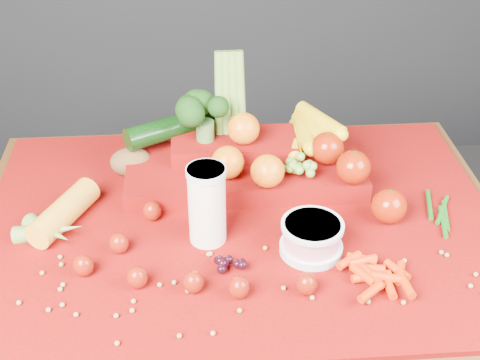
{
  "coord_description": "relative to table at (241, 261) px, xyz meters",
  "views": [
    {
      "loc": [
        -0.08,
        -1.09,
        1.59
      ],
      "look_at": [
        0.0,
        0.02,
        0.85
      ],
      "focal_mm": 50.0,
      "sensor_mm": 36.0,
      "label": 1
    }
  ],
  "objects": [
    {
      "name": "red_cloth",
      "position": [
        0.0,
        0.0,
        0.1
      ],
      "size": [
        1.05,
        0.75,
        0.01
      ],
      "primitive_type": "cube",
      "color": "#710C03",
      "rests_on": "table"
    },
    {
      "name": "green_bean_pile",
      "position": [
        0.41,
        -0.01,
        0.11
      ],
      "size": [
        0.14,
        0.12,
        0.01
      ],
      "primitive_type": null,
      "color": "#155B14",
      "rests_on": "red_cloth"
    },
    {
      "name": "produce_mound",
      "position": [
        0.04,
        0.16,
        0.17
      ],
      "size": [
        0.58,
        0.37,
        0.27
      ],
      "color": "#710C03",
      "rests_on": "red_cloth"
    },
    {
      "name": "soybean_scatter",
      "position": [
        0.0,
        -0.2,
        0.11
      ],
      "size": [
        0.84,
        0.24,
        0.01
      ],
      "primitive_type": null,
      "color": "olive",
      "rests_on": "red_cloth"
    },
    {
      "name": "milk_glass",
      "position": [
        -0.07,
        -0.05,
        0.2
      ],
      "size": [
        0.08,
        0.08,
        0.16
      ],
      "rotation": [
        0.0,
        0.0,
        -0.42
      ],
      "color": "white",
      "rests_on": "red_cloth"
    },
    {
      "name": "yogurt_bowl",
      "position": [
        0.13,
        -0.11,
        0.14
      ],
      "size": [
        0.12,
        0.12,
        0.07
      ],
      "rotation": [
        0.0,
        0.0,
        -0.3
      ],
      "color": "silver",
      "rests_on": "red_cloth"
    },
    {
      "name": "dark_grape_cluster",
      "position": [
        -0.03,
        -0.15,
        0.12
      ],
      "size": [
        0.06,
        0.05,
        0.03
      ],
      "primitive_type": null,
      "color": "black",
      "rests_on": "red_cloth"
    },
    {
      "name": "corn_ear",
      "position": [
        -0.37,
        -0.01,
        0.13
      ],
      "size": [
        0.24,
        0.26,
        0.06
      ],
      "rotation": [
        0.0,
        0.0,
        1.1
      ],
      "color": "gold",
      "rests_on": "red_cloth"
    },
    {
      "name": "table",
      "position": [
        0.0,
        0.0,
        0.0
      ],
      "size": [
        1.1,
        0.8,
        0.75
      ],
      "color": "#3C250D",
      "rests_on": "ground"
    },
    {
      "name": "potato",
      "position": [
        -0.23,
        0.19,
        0.14
      ],
      "size": [
        0.1,
        0.07,
        0.07
      ],
      "primitive_type": "ellipsoid",
      "color": "#503319",
      "rests_on": "red_cloth"
    },
    {
      "name": "strawberry_scatter",
      "position": [
        -0.13,
        -0.15,
        0.13
      ],
      "size": [
        0.44,
        0.28,
        0.05
      ],
      "color": "#961908",
      "rests_on": "red_cloth"
    },
    {
      "name": "baby_carrot_pile",
      "position": [
        0.23,
        -0.2,
        0.12
      ],
      "size": [
        0.17,
        0.17,
        0.03
      ],
      "primitive_type": null,
      "color": "red",
      "rests_on": "red_cloth"
    }
  ]
}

